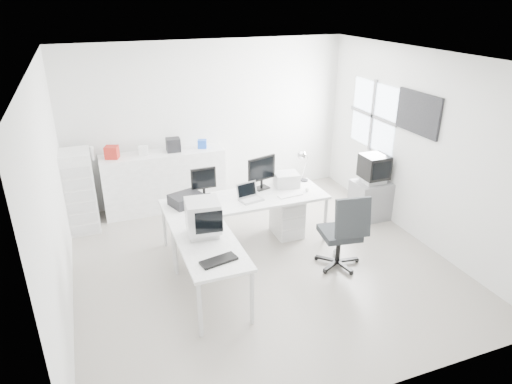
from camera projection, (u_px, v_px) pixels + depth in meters
name	position (u px, v px, depth m)	size (l,w,h in m)	color
floor	(261.00, 262.00, 6.45)	(5.00, 5.00, 0.01)	#B4AEA1
ceiling	(262.00, 58.00, 5.33)	(5.00, 5.00, 0.01)	white
back_wall	(210.00, 122.00, 8.03)	(5.00, 0.02, 2.80)	silver
left_wall	(53.00, 198.00, 5.08)	(0.02, 5.00, 2.80)	silver
right_wall	(419.00, 148.00, 6.70)	(0.02, 5.00, 2.80)	silver
window	(373.00, 116.00, 7.64)	(0.02, 1.20, 1.10)	white
wall_picture	(418.00, 113.00, 6.58)	(0.04, 0.90, 0.60)	black
main_desk	(246.00, 221.00, 6.79)	(2.40, 0.80, 0.75)	white
side_desk	(210.00, 271.00, 5.57)	(0.70, 1.40, 0.75)	white
drawer_pedestal	(287.00, 217.00, 7.09)	(0.40, 0.50, 0.60)	white
inkjet_printer	(186.00, 199.00, 6.42)	(0.43, 0.33, 0.15)	black
lcd_monitor_small	(204.00, 183.00, 6.58)	(0.37, 0.21, 0.46)	black
lcd_monitor_large	(262.00, 173.00, 6.86)	(0.49, 0.19, 0.51)	black
laptop	(251.00, 193.00, 6.52)	(0.36, 0.37, 0.24)	#B7B7BA
white_keyboard	(290.00, 195.00, 6.72)	(0.38, 0.12, 0.02)	white
white_mouse	(307.00, 190.00, 6.85)	(0.06, 0.06, 0.06)	white
laser_printer	(286.00, 179.00, 7.03)	(0.36, 0.31, 0.21)	beige
desk_lamp	(305.00, 168.00, 7.17)	(0.14, 0.14, 0.43)	silver
crt_monitor	(203.00, 218.00, 5.54)	(0.41, 0.41, 0.47)	#B7B7BA
black_keyboard	(219.00, 261.00, 5.07)	(0.42, 0.17, 0.03)	black
office_chair	(340.00, 229.00, 6.17)	(0.64, 0.64, 1.11)	#2A2D30
tv_cabinet	(371.00, 200.00, 7.60)	(0.59, 0.49, 0.65)	slate
crt_tv	(374.00, 169.00, 7.38)	(0.50, 0.48, 0.45)	black
sideboard	(164.00, 181.00, 7.86)	(2.06, 0.51, 1.03)	white
clutter_box_a	(112.00, 152.00, 7.36)	(0.20, 0.18, 0.20)	#A41F17
clutter_box_b	(143.00, 150.00, 7.53)	(0.15, 0.13, 0.15)	white
clutter_box_c	(173.00, 145.00, 7.68)	(0.23, 0.21, 0.23)	black
clutter_box_d	(202.00, 144.00, 7.86)	(0.15, 0.13, 0.15)	blue
clutter_bottle	(92.00, 153.00, 7.29)	(0.07, 0.07, 0.22)	white
filing_cabinet	(80.00, 191.00, 7.11)	(0.46, 0.54, 1.30)	white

